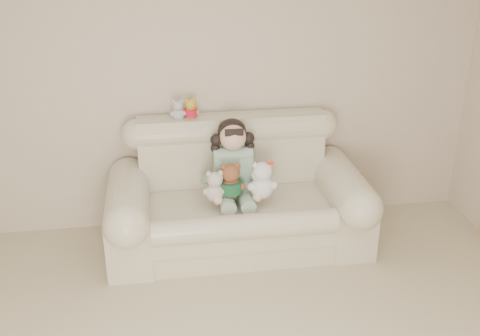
% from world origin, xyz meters
% --- Properties ---
extents(wall_back, '(4.50, 0.00, 4.50)m').
position_xyz_m(wall_back, '(0.00, 2.50, 1.30)').
color(wall_back, '#C1B59A').
rests_on(wall_back, ground).
extents(sofa, '(2.10, 0.95, 1.03)m').
position_xyz_m(sofa, '(0.11, 2.00, 0.52)').
color(sofa, beige).
rests_on(sofa, floor).
extents(seated_child, '(0.41, 0.50, 0.67)m').
position_xyz_m(seated_child, '(0.08, 2.08, 0.75)').
color(seated_child, '#296C3F').
rests_on(seated_child, sofa).
extents(brown_teddy, '(0.26, 0.22, 0.36)m').
position_xyz_m(brown_teddy, '(0.03, 1.88, 0.68)').
color(brown_teddy, brown).
rests_on(brown_teddy, sofa).
extents(white_cat, '(0.25, 0.19, 0.37)m').
position_xyz_m(white_cat, '(0.27, 1.85, 0.69)').
color(white_cat, white).
rests_on(white_cat, sofa).
extents(cream_teddy, '(0.22, 0.19, 0.30)m').
position_xyz_m(cream_teddy, '(-0.10, 1.86, 0.65)').
color(cream_teddy, beige).
rests_on(cream_teddy, sofa).
extents(yellow_mini_bear, '(0.17, 0.15, 0.21)m').
position_xyz_m(yellow_mini_bear, '(-0.23, 2.35, 1.12)').
color(yellow_mini_bear, gold).
rests_on(yellow_mini_bear, sofa).
extents(grey_mini_plush, '(0.14, 0.11, 0.21)m').
position_xyz_m(grey_mini_plush, '(-0.33, 2.34, 1.11)').
color(grey_mini_plush, silver).
rests_on(grey_mini_plush, sofa).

